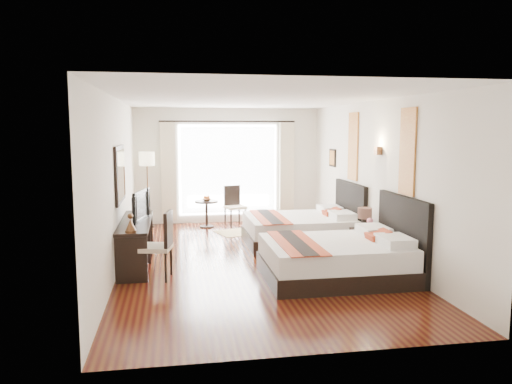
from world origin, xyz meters
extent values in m
cube|color=#330C09|center=(0.00, 0.00, -0.01)|extent=(4.50, 7.50, 0.01)
cube|color=white|center=(0.00, 0.00, 2.79)|extent=(4.50, 7.50, 0.02)
cube|color=silver|center=(2.25, 0.00, 1.40)|extent=(0.01, 7.50, 2.80)
cube|color=silver|center=(-2.25, 0.00, 1.40)|extent=(0.01, 7.50, 2.80)
cube|color=silver|center=(0.00, 3.75, 1.40)|extent=(4.50, 0.01, 2.80)
cube|color=silver|center=(0.00, -3.75, 1.40)|extent=(4.50, 0.01, 2.80)
cube|color=white|center=(0.00, 3.73, 1.30)|extent=(2.40, 0.02, 2.20)
cube|color=white|center=(0.00, 3.67, 1.30)|extent=(2.30, 0.02, 2.10)
cube|color=beige|center=(-1.45, 3.63, 1.28)|extent=(0.35, 0.14, 2.35)
cube|color=beige|center=(1.45, 3.63, 1.28)|extent=(0.35, 0.14, 2.35)
cube|color=#9B3616|center=(2.23, -1.23, 1.95)|extent=(0.03, 0.50, 1.35)
cube|color=#9B3616|center=(2.23, 1.12, 1.95)|extent=(0.03, 0.50, 1.35)
cube|color=#4B2E1A|center=(2.19, -0.21, 1.92)|extent=(0.10, 0.14, 0.14)
cube|color=black|center=(-2.22, 0.10, 1.55)|extent=(0.04, 1.25, 0.95)
cube|color=white|center=(-2.19, 0.10, 1.55)|extent=(0.01, 1.12, 0.82)
cube|color=black|center=(1.08, -1.23, 0.13)|extent=(2.15, 1.68, 0.26)
cube|color=silver|center=(1.08, -1.23, 0.42)|extent=(2.09, 1.64, 0.32)
cube|color=black|center=(2.20, -1.23, 0.63)|extent=(0.08, 1.68, 1.26)
cube|color=#A03919|center=(0.48, -1.23, 0.59)|extent=(0.58, 1.74, 0.02)
cube|color=black|center=(1.11, 1.12, 0.13)|extent=(2.09, 1.63, 0.25)
cube|color=silver|center=(1.11, 1.12, 0.41)|extent=(2.03, 1.59, 0.31)
cube|color=black|center=(2.20, 1.12, 0.61)|extent=(0.08, 1.63, 1.22)
cube|color=#A03919|center=(0.53, 1.12, 0.57)|extent=(0.56, 1.69, 0.02)
cube|color=black|center=(2.02, -0.21, 0.26)|extent=(0.44, 0.54, 0.52)
cylinder|color=black|center=(2.03, -0.09, 0.60)|extent=(0.10, 0.10, 0.21)
cylinder|color=#3D261D|center=(2.03, -0.09, 0.80)|extent=(0.25, 0.25, 0.19)
imported|color=black|center=(2.00, -0.40, 0.57)|extent=(0.16, 0.16, 0.14)
cube|color=black|center=(-1.99, 0.10, 0.38)|extent=(0.50, 2.20, 0.76)
imported|color=black|center=(-1.97, 0.11, 1.01)|extent=(0.31, 0.90, 0.52)
cube|color=beige|center=(-1.65, -0.80, 0.49)|extent=(0.57, 0.57, 0.07)
cube|color=black|center=(-1.43, -0.84, 0.78)|extent=(0.14, 0.46, 0.54)
cylinder|color=black|center=(-1.93, 3.34, 0.02)|extent=(0.27, 0.27, 0.03)
cylinder|color=#4B2E1A|center=(-1.93, 3.34, 0.78)|extent=(0.03, 0.03, 1.50)
cylinder|color=#FFF7C7|center=(-1.93, 3.34, 1.62)|extent=(0.36, 0.36, 0.31)
cylinder|color=black|center=(-0.58, 3.16, 0.31)|extent=(0.54, 0.54, 0.63)
imported|color=#412E17|center=(-0.58, 3.12, 0.65)|extent=(0.22, 0.22, 0.05)
cube|color=beige|center=(0.11, 3.27, 0.44)|extent=(0.54, 0.54, 0.06)
cube|color=black|center=(0.06, 3.46, 0.70)|extent=(0.41, 0.16, 0.49)
cube|color=tan|center=(0.20, 2.45, 0.01)|extent=(1.36, 1.12, 0.01)
camera|label=1|loc=(-1.36, -8.44, 2.30)|focal=35.00mm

